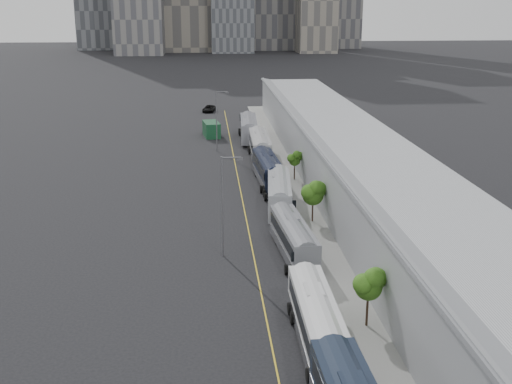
{
  "coord_description": "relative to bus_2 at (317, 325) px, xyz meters",
  "views": [
    {
      "loc": [
        -5.76,
        -6.61,
        23.02
      ],
      "look_at": [
        -0.38,
        60.86,
        3.0
      ],
      "focal_mm": 45.0,
      "sensor_mm": 36.0,
      "label": 1
    }
  ],
  "objects": [
    {
      "name": "shipping_container",
      "position": [
        -6.34,
        73.63,
        -0.23
      ],
      "size": [
        3.25,
        5.77,
        2.64
      ],
      "primitive_type": "cube",
      "rotation": [
        0.0,
        0.0,
        0.13
      ],
      "color": "#133D22",
      "rests_on": "ground"
    },
    {
      "name": "bus_3",
      "position": [
        0.61,
        16.54,
        -0.07
      ],
      "size": [
        3.3,
        12.13,
        3.5
      ],
      "rotation": [
        0.0,
        0.0,
        0.07
      ],
      "color": "slate",
      "rests_on": "ground"
    },
    {
      "name": "tree_1",
      "position": [
        4.15,
        2.32,
        1.98
      ],
      "size": [
        2.06,
        2.06,
        4.58
      ],
      "color": "black",
      "rests_on": "ground"
    },
    {
      "name": "lane_line",
      "position": [
        -3.12,
        22.06,
        -1.53
      ],
      "size": [
        0.12,
        160.0,
        0.02
      ],
      "primitive_type": "cube",
      "color": "gold",
      "rests_on": "ground"
    },
    {
      "name": "bus_7",
      "position": [
        0.1,
        70.4,
        0.13
      ],
      "size": [
        3.36,
        13.68,
        3.97
      ],
      "rotation": [
        0.0,
        0.0,
        -0.05
      ],
      "color": "gray",
      "rests_on": "ground"
    },
    {
      "name": "bus_4",
      "position": [
        0.92,
        31.0,
        0.03
      ],
      "size": [
        3.77,
        12.96,
        3.73
      ],
      "rotation": [
        0.0,
        0.0,
        -0.09
      ],
      "color": "#9EA2A8",
      "rests_on": "ground"
    },
    {
      "name": "street_lamp_near",
      "position": [
        -5.83,
        17.03,
        3.98
      ],
      "size": [
        2.04,
        0.22,
        9.64
      ],
      "color": "#59595E",
      "rests_on": "ground"
    },
    {
      "name": "sidewalk",
      "position": [
        7.38,
        22.06,
        -1.48
      ],
      "size": [
        10.0,
        170.0,
        0.12
      ],
      "primitive_type": "cube",
      "color": "gray",
      "rests_on": "ground"
    },
    {
      "name": "bus_6",
      "position": [
        0.81,
        55.73,
        0.12
      ],
      "size": [
        3.0,
        13.5,
        3.93
      ],
      "rotation": [
        0.0,
        0.0,
        -0.02
      ],
      "color": "#BBBABD",
      "rests_on": "ground"
    },
    {
      "name": "bus_2",
      "position": [
        0.0,
        0.0,
        0.0
      ],
      "size": [
        2.8,
        12.54,
        3.66
      ],
      "rotation": [
        0.0,
        0.0,
        -0.01
      ],
      "color": "silver",
      "rests_on": "ground"
    },
    {
      "name": "tree_3",
      "position": [
        4.42,
        43.29,
        1.4
      ],
      "size": [
        1.53,
        1.53,
        3.75
      ],
      "color": "black",
      "rests_on": "ground"
    },
    {
      "name": "suv",
      "position": [
        -6.51,
        100.95,
        -0.84
      ],
      "size": [
        3.35,
        5.46,
        1.41
      ],
      "primitive_type": "imported",
      "rotation": [
        0.0,
        0.0,
        -0.21
      ],
      "color": "black",
      "rests_on": "ground"
    },
    {
      "name": "street_lamp_far",
      "position": [
        -5.43,
        61.75,
        3.99
      ],
      "size": [
        2.04,
        0.22,
        9.66
      ],
      "color": "#59595E",
      "rests_on": "ground"
    },
    {
      "name": "tree_2",
      "position": [
        4.01,
        25.96,
        1.92
      ],
      "size": [
        2.34,
        2.34,
        4.65
      ],
      "color": "black",
      "rests_on": "ground"
    },
    {
      "name": "depot",
      "position": [
        11.37,
        22.06,
        1.97
      ],
      "size": [
        12.45,
        160.4,
        7.2
      ],
      "color": "gray",
      "rests_on": "ground"
    },
    {
      "name": "bus_5",
      "position": [
        0.69,
        42.16,
        0.02
      ],
      "size": [
        3.17,
        12.78,
        3.7
      ],
      "rotation": [
        0.0,
        0.0,
        0.05
      ],
      "color": "black",
      "rests_on": "ground"
    }
  ]
}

